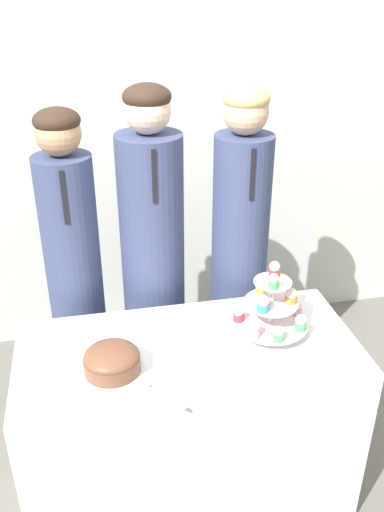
{
  "coord_description": "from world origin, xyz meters",
  "views": [
    {
      "loc": [
        -0.32,
        -1.32,
        2.03
      ],
      "look_at": [
        0.02,
        0.33,
        1.15
      ],
      "focal_mm": 38.0,
      "sensor_mm": 36.0,
      "label": 1
    }
  ],
  "objects_px": {
    "student_0": "(76,289)",
    "cupcake_stand": "(271,307)",
    "cake_knife": "(151,389)",
    "round_cake": "(112,361)",
    "student_1": "(154,276)",
    "student_2": "(239,267)"
  },
  "relations": [
    {
      "from": "student_2",
      "to": "student_1",
      "type": "bearing_deg",
      "value": 180.0
    },
    {
      "from": "cake_knife",
      "to": "student_1",
      "type": "xyz_separation_m",
      "value": [
        0.11,
        0.72,
        0.02
      ]
    },
    {
      "from": "round_cake",
      "to": "cake_knife",
      "type": "xyz_separation_m",
      "value": [
        0.12,
        -0.12,
        -0.05
      ]
    },
    {
      "from": "cake_knife",
      "to": "student_2",
      "type": "distance_m",
      "value": 0.89
    },
    {
      "from": "cake_knife",
      "to": "student_0",
      "type": "bearing_deg",
      "value": 159.12
    },
    {
      "from": "round_cake",
      "to": "student_1",
      "type": "xyz_separation_m",
      "value": [
        0.23,
        0.6,
        -0.02
      ]
    },
    {
      "from": "cupcake_stand",
      "to": "cake_knife",
      "type": "bearing_deg",
      "value": -154.77
    },
    {
      "from": "cupcake_stand",
      "to": "student_0",
      "type": "bearing_deg",
      "value": 146.83
    },
    {
      "from": "student_0",
      "to": "cupcake_stand",
      "type": "bearing_deg",
      "value": -33.17
    },
    {
      "from": "cake_knife",
      "to": "cupcake_stand",
      "type": "height_order",
      "value": "cupcake_stand"
    },
    {
      "from": "student_0",
      "to": "student_2",
      "type": "xyz_separation_m",
      "value": [
        0.75,
        0.0,
        0.02
      ]
    },
    {
      "from": "round_cake",
      "to": "student_2",
      "type": "xyz_separation_m",
      "value": [
        0.64,
        0.6,
        -0.02
      ]
    },
    {
      "from": "cupcake_stand",
      "to": "student_1",
      "type": "relative_size",
      "value": 0.18
    },
    {
      "from": "round_cake",
      "to": "cupcake_stand",
      "type": "relative_size",
      "value": 0.78
    },
    {
      "from": "round_cake",
      "to": "cupcake_stand",
      "type": "height_order",
      "value": "cupcake_stand"
    },
    {
      "from": "cupcake_stand",
      "to": "student_0",
      "type": "distance_m",
      "value": 0.89
    },
    {
      "from": "cake_knife",
      "to": "cupcake_stand",
      "type": "relative_size",
      "value": 0.63
    },
    {
      "from": "student_0",
      "to": "student_1",
      "type": "distance_m",
      "value": 0.35
    },
    {
      "from": "round_cake",
      "to": "cupcake_stand",
      "type": "xyz_separation_m",
      "value": [
        0.62,
        0.12,
        0.06
      ]
    },
    {
      "from": "student_1",
      "to": "student_2",
      "type": "bearing_deg",
      "value": -0.0
    },
    {
      "from": "cupcake_stand",
      "to": "student_2",
      "type": "height_order",
      "value": "student_2"
    },
    {
      "from": "student_0",
      "to": "student_1",
      "type": "bearing_deg",
      "value": 0.0
    }
  ]
}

